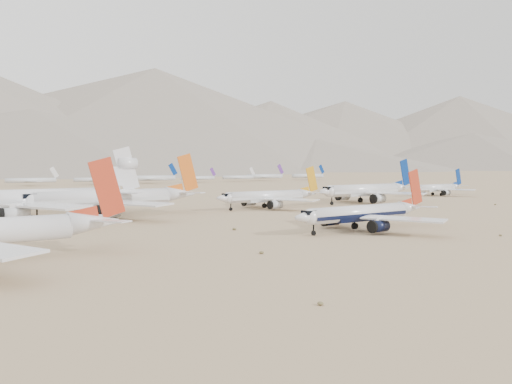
% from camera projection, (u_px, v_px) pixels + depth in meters
% --- Properties ---
extents(ground, '(7000.00, 7000.00, 0.00)m').
position_uv_depth(ground, '(368.00, 227.00, 123.80)').
color(ground, '#836A4C').
rests_on(ground, ground).
extents(main_airliner, '(40.96, 40.01, 14.46)m').
position_uv_depth(main_airliner, '(365.00, 213.00, 117.85)').
color(main_airliner, silver).
rests_on(main_airliner, ground).
extents(row2_navy_widebody, '(51.66, 50.52, 18.38)m').
position_uv_depth(row2_navy_widebody, '(368.00, 190.00, 204.62)').
color(row2_navy_widebody, silver).
rests_on(row2_navy_widebody, ground).
extents(row2_gold_tail, '(42.55, 41.62, 15.15)m').
position_uv_depth(row2_gold_tail, '(270.00, 197.00, 177.81)').
color(row2_gold_tail, silver).
rests_on(row2_gold_tail, ground).
extents(row2_orange_tail, '(54.14, 52.97, 19.31)m').
position_uv_depth(row2_orange_tail, '(113.00, 198.00, 149.13)').
color(row2_orange_tail, silver).
rests_on(row2_orange_tail, ground).
extents(row2_white_trijet, '(59.75, 58.40, 21.17)m').
position_uv_depth(row2_white_trijet, '(32.00, 199.00, 137.11)').
color(row2_white_trijet, silver).
rests_on(row2_white_trijet, ground).
extents(row2_blue_far, '(39.22, 38.35, 13.94)m').
position_uv_depth(row2_blue_far, '(438.00, 188.00, 254.78)').
color(row2_blue_far, silver).
rests_on(row2_blue_far, ground).
extents(distant_storage_row, '(572.63, 68.00, 16.29)m').
position_uv_depth(distant_storage_row, '(55.00, 180.00, 384.63)').
color(distant_storage_row, silver).
rests_on(distant_storage_row, ground).
extents(foothills, '(4637.50, 1395.00, 155.00)m').
position_uv_depth(foothills, '(184.00, 146.00, 1318.67)').
color(foothills, slate).
rests_on(foothills, ground).
extents(desert_scrub, '(233.60, 121.67, 0.63)m').
position_uv_depth(desert_scrub, '(383.00, 245.00, 93.94)').
color(desert_scrub, brown).
rests_on(desert_scrub, ground).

